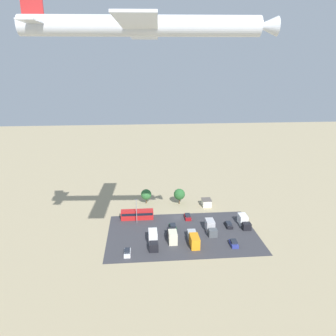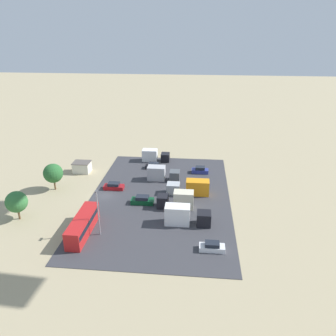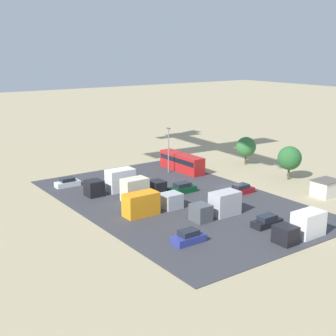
{
  "view_description": "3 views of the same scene",
  "coord_description": "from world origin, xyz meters",
  "px_view_note": "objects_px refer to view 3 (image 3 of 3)",
  "views": [
    {
      "loc": [
        12.57,
        102.32,
        49.06
      ],
      "look_at": [
        5.92,
        27.57,
        26.33
      ],
      "focal_mm": 35.0,
      "sensor_mm": 36.0,
      "label": 1
    },
    {
      "loc": [
        60.34,
        19.31,
        32.89
      ],
      "look_at": [
        1.2,
        13.62,
        7.5
      ],
      "focal_mm": 35.0,
      "sensor_mm": 36.0,
      "label": 2
    },
    {
      "loc": [
        -54.86,
        52.28,
        22.66
      ],
      "look_at": [
        -2.06,
        14.71,
        6.07
      ],
      "focal_mm": 50.0,
      "sensor_mm": 36.0,
      "label": 3
    }
  ],
  "objects_px": {
    "shed_building": "(326,188)",
    "parked_car_3": "(267,222)",
    "parked_car_2": "(182,188)",
    "parked_truck_2": "(113,182)",
    "parked_truck_4": "(141,189)",
    "parked_car_1": "(241,190)",
    "parked_truck_1": "(218,206)",
    "parked_car_0": "(188,237)",
    "bus": "(182,162)",
    "parked_truck_0": "(302,227)",
    "parked_truck_3": "(150,203)",
    "parked_car_4": "(67,183)"
  },
  "relations": [
    {
      "from": "parked_car_1",
      "to": "parked_car_3",
      "type": "height_order",
      "value": "parked_car_1"
    },
    {
      "from": "parked_car_2",
      "to": "parked_car_4",
      "type": "xyz_separation_m",
      "value": [
        14.06,
        13.66,
        -0.07
      ]
    },
    {
      "from": "parked_truck_2",
      "to": "parked_truck_4",
      "type": "xyz_separation_m",
      "value": [
        -5.79,
        -1.7,
        -0.04
      ]
    },
    {
      "from": "parked_truck_2",
      "to": "parked_truck_0",
      "type": "bearing_deg",
      "value": -162.18
    },
    {
      "from": "parked_truck_3",
      "to": "parked_truck_4",
      "type": "bearing_deg",
      "value": 158.5
    },
    {
      "from": "parked_truck_2",
      "to": "parked_truck_3",
      "type": "height_order",
      "value": "parked_truck_2"
    },
    {
      "from": "parked_car_3",
      "to": "parked_truck_4",
      "type": "bearing_deg",
      "value": -158.87
    },
    {
      "from": "parked_truck_1",
      "to": "parked_truck_2",
      "type": "xyz_separation_m",
      "value": [
        18.34,
        6.34,
        0.13
      ]
    },
    {
      "from": "shed_building",
      "to": "parked_truck_4",
      "type": "height_order",
      "value": "parked_truck_4"
    },
    {
      "from": "shed_building",
      "to": "parked_truck_4",
      "type": "xyz_separation_m",
      "value": [
        15.31,
        24.77,
        0.36
      ]
    },
    {
      "from": "parked_car_1",
      "to": "parked_truck_4",
      "type": "height_order",
      "value": "parked_truck_4"
    },
    {
      "from": "parked_truck_0",
      "to": "parked_truck_4",
      "type": "height_order",
      "value": "parked_truck_4"
    },
    {
      "from": "bus",
      "to": "parked_car_2",
      "type": "height_order",
      "value": "bus"
    },
    {
      "from": "parked_car_1",
      "to": "parked_car_2",
      "type": "bearing_deg",
      "value": -128.26
    },
    {
      "from": "parked_car_2",
      "to": "parked_truck_1",
      "type": "xyz_separation_m",
      "value": [
        -11.64,
        2.58,
        0.82
      ]
    },
    {
      "from": "parked_truck_1",
      "to": "parked_truck_3",
      "type": "height_order",
      "value": "parked_truck_1"
    },
    {
      "from": "shed_building",
      "to": "parked_car_3",
      "type": "height_order",
      "value": "shed_building"
    },
    {
      "from": "parked_car_0",
      "to": "parked_truck_3",
      "type": "height_order",
      "value": "parked_truck_3"
    },
    {
      "from": "parked_car_3",
      "to": "parked_car_4",
      "type": "relative_size",
      "value": 1.05
    },
    {
      "from": "parked_truck_0",
      "to": "parked_truck_3",
      "type": "bearing_deg",
      "value": 29.56
    },
    {
      "from": "parked_car_3",
      "to": "parked_car_4",
      "type": "distance_m",
      "value": 35.07
    },
    {
      "from": "parked_truck_4",
      "to": "parked_truck_0",
      "type": "bearing_deg",
      "value": 18.18
    },
    {
      "from": "parked_truck_0",
      "to": "parked_truck_2",
      "type": "bearing_deg",
      "value": 17.82
    },
    {
      "from": "parked_car_0",
      "to": "parked_car_2",
      "type": "relative_size",
      "value": 0.89
    },
    {
      "from": "shed_building",
      "to": "parked_truck_2",
      "type": "xyz_separation_m",
      "value": [
        21.1,
        26.47,
        0.4
      ]
    },
    {
      "from": "bus",
      "to": "parked_car_0",
      "type": "relative_size",
      "value": 2.68
    },
    {
      "from": "bus",
      "to": "parked_car_3",
      "type": "distance_m",
      "value": 30.68
    },
    {
      "from": "shed_building",
      "to": "parked_car_1",
      "type": "distance_m",
      "value": 13.3
    },
    {
      "from": "parked_car_2",
      "to": "parked_truck_2",
      "type": "distance_m",
      "value": 11.2
    },
    {
      "from": "shed_building",
      "to": "parked_car_3",
      "type": "distance_m",
      "value": 17.81
    },
    {
      "from": "parked_car_0",
      "to": "parked_car_3",
      "type": "xyz_separation_m",
      "value": [
        -1.68,
        -11.71,
        -0.05
      ]
    },
    {
      "from": "shed_building",
      "to": "parked_car_0",
      "type": "distance_m",
      "value": 29.18
    },
    {
      "from": "parked_car_2",
      "to": "parked_car_3",
      "type": "bearing_deg",
      "value": -179.52
    },
    {
      "from": "shed_building",
      "to": "parked_truck_4",
      "type": "relative_size",
      "value": 0.59
    },
    {
      "from": "parked_truck_0",
      "to": "parked_car_3",
      "type": "bearing_deg",
      "value": 6.44
    },
    {
      "from": "parked_car_1",
      "to": "parked_car_3",
      "type": "relative_size",
      "value": 1.02
    },
    {
      "from": "bus",
      "to": "parked_car_0",
      "type": "height_order",
      "value": "bus"
    },
    {
      "from": "parked_car_4",
      "to": "parked_truck_4",
      "type": "height_order",
      "value": "parked_truck_4"
    },
    {
      "from": "parked_truck_4",
      "to": "parked_car_0",
      "type": "bearing_deg",
      "value": -13.96
    },
    {
      "from": "parked_car_0",
      "to": "parked_truck_2",
      "type": "height_order",
      "value": "parked_truck_2"
    },
    {
      "from": "bus",
      "to": "parked_truck_0",
      "type": "distance_m",
      "value": 35.52
    },
    {
      "from": "parked_car_0",
      "to": "parked_car_1",
      "type": "relative_size",
      "value": 0.93
    },
    {
      "from": "shed_building",
      "to": "parked_car_2",
      "type": "bearing_deg",
      "value": 50.61
    },
    {
      "from": "bus",
      "to": "parked_car_2",
      "type": "bearing_deg",
      "value": 53.26
    },
    {
      "from": "parked_car_1",
      "to": "parked_truck_3",
      "type": "height_order",
      "value": "parked_truck_3"
    },
    {
      "from": "parked_car_4",
      "to": "parked_truck_3",
      "type": "relative_size",
      "value": 0.46
    },
    {
      "from": "parked_car_3",
      "to": "parked_truck_1",
      "type": "xyz_separation_m",
      "value": [
        6.54,
        2.73,
        0.89
      ]
    },
    {
      "from": "bus",
      "to": "parked_truck_3",
      "type": "xyz_separation_m",
      "value": [
        -16.45,
        18.06,
        -0.26
      ]
    },
    {
      "from": "parked_car_1",
      "to": "parked_truck_1",
      "type": "distance_m",
      "value": 11.58
    },
    {
      "from": "parked_car_3",
      "to": "parked_truck_4",
      "type": "xyz_separation_m",
      "value": [
        19.09,
        7.38,
        0.98
      ]
    }
  ]
}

